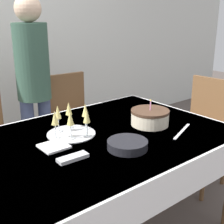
# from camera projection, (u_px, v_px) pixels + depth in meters

# --- Properties ---
(dining_table) EXTENTS (1.75, 1.16, 0.75)m
(dining_table) POSITION_uv_depth(u_px,v_px,m) (93.00, 153.00, 1.95)
(dining_table) COLOR white
(dining_table) RESTS_ON ground_plane
(dining_chair_far_right) EXTENTS (0.46, 0.46, 0.94)m
(dining_chair_far_right) POSITION_uv_depth(u_px,v_px,m) (71.00, 121.00, 2.89)
(dining_chair_far_right) COLOR brown
(dining_chair_far_right) RESTS_ON ground_plane
(dining_chair_right_end) EXTENTS (0.46, 0.46, 0.94)m
(dining_chair_right_end) POSITION_uv_depth(u_px,v_px,m) (204.00, 129.00, 2.72)
(dining_chair_right_end) COLOR brown
(dining_chair_right_end) RESTS_ON ground_plane
(birthday_cake) EXTENTS (0.26, 0.26, 0.18)m
(birthday_cake) POSITION_uv_depth(u_px,v_px,m) (150.00, 117.00, 2.12)
(birthday_cake) COLOR beige
(birthday_cake) RESTS_ON dining_table
(champagne_tray) EXTENTS (0.31, 0.31, 0.18)m
(champagne_tray) POSITION_uv_depth(u_px,v_px,m) (71.00, 121.00, 1.95)
(champagne_tray) COLOR silver
(champagne_tray) RESTS_ON dining_table
(plate_stack_main) EXTENTS (0.23, 0.23, 0.05)m
(plate_stack_main) POSITION_uv_depth(u_px,v_px,m) (127.00, 145.00, 1.76)
(plate_stack_main) COLOR black
(plate_stack_main) RESTS_ON dining_table
(cake_knife) EXTENTS (0.29, 0.13, 0.00)m
(cake_knife) POSITION_uv_depth(u_px,v_px,m) (182.00, 131.00, 2.02)
(cake_knife) COLOR silver
(cake_knife) RESTS_ON dining_table
(fork_pile) EXTENTS (0.17, 0.07, 0.02)m
(fork_pile) POSITION_uv_depth(u_px,v_px,m) (73.00, 158.00, 1.64)
(fork_pile) COLOR silver
(fork_pile) RESTS_ON dining_table
(napkin_pile) EXTENTS (0.15, 0.15, 0.01)m
(napkin_pile) POSITION_uv_depth(u_px,v_px,m) (54.00, 146.00, 1.79)
(napkin_pile) COLOR white
(napkin_pile) RESTS_ON dining_table
(person_standing) EXTENTS (0.28, 0.28, 1.61)m
(person_standing) POSITION_uv_depth(u_px,v_px,m) (33.00, 77.00, 2.58)
(person_standing) COLOR #3F4C72
(person_standing) RESTS_ON ground_plane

